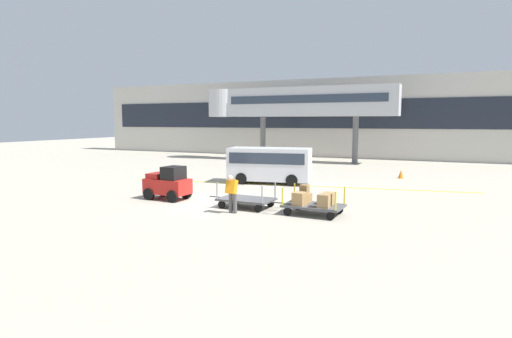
{
  "coord_description": "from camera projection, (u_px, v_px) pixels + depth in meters",
  "views": [
    {
      "loc": [
        9.18,
        -16.13,
        3.67
      ],
      "look_at": [
        1.92,
        0.2,
        1.59
      ],
      "focal_mm": 28.95,
      "sensor_mm": 36.0,
      "label": 1
    }
  ],
  "objects": [
    {
      "name": "apron_lead_line",
      "position": [
        293.0,
        185.0,
        23.67
      ],
      "size": [
        19.65,
        3.29,
        0.01
      ],
      "primitive_type": "cube",
      "rotation": [
        0.0,
        0.0,
        0.16
      ],
      "color": "yellow",
      "rests_on": "ground_plane"
    },
    {
      "name": "baggage_handler",
      "position": [
        232.0,
        192.0,
        16.42
      ],
      "size": [
        0.42,
        0.45,
        1.56
      ],
      "color": "#4C4C4C",
      "rests_on": "ground_plane"
    },
    {
      "name": "baggage_cart_lead",
      "position": [
        246.0,
        200.0,
        17.57
      ],
      "size": [
        3.03,
        1.5,
        1.1
      ],
      "color": "#4C4C4F",
      "rests_on": "ground_plane"
    },
    {
      "name": "jet_bridge",
      "position": [
        289.0,
        103.0,
        37.72
      ],
      "size": [
        17.92,
        3.0,
        6.7
      ],
      "color": "#B7B7BC",
      "rests_on": "ground_plane"
    },
    {
      "name": "baggage_cart_middle",
      "position": [
        313.0,
        201.0,
        16.22
      ],
      "size": [
        3.03,
        1.5,
        1.11
      ],
      "color": "#4C4C4F",
      "rests_on": "ground_plane"
    },
    {
      "name": "shuttle_van",
      "position": [
        270.0,
        162.0,
        24.43
      ],
      "size": [
        5.05,
        2.67,
        2.1
      ],
      "color": "silver",
      "rests_on": "ground_plane"
    },
    {
      "name": "terminal_building",
      "position": [
        342.0,
        118.0,
        41.89
      ],
      "size": [
        57.68,
        2.51,
        7.93
      ],
      "color": "#BCB7AD",
      "rests_on": "ground_plane"
    },
    {
      "name": "baggage_tug",
      "position": [
        168.0,
        184.0,
        19.37
      ],
      "size": [
        2.15,
        1.31,
        1.58
      ],
      "color": "red",
      "rests_on": "ground_plane"
    },
    {
      "name": "safety_cone_near",
      "position": [
        401.0,
        174.0,
        26.61
      ],
      "size": [
        0.36,
        0.36,
        0.55
      ],
      "primitive_type": "cone",
      "color": "orange",
      "rests_on": "ground_plane"
    },
    {
      "name": "ground_plane",
      "position": [
        216.0,
        202.0,
        18.77
      ],
      "size": [
        120.0,
        120.0,
        0.0
      ],
      "primitive_type": "plane",
      "color": "#A8A08E"
    }
  ]
}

